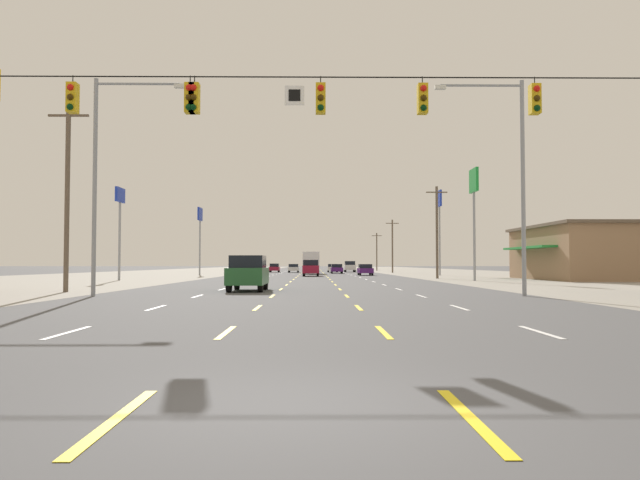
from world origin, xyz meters
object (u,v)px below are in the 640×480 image
Objects in this scene: suv_far_right_distant_b at (350,266)px; pole_sign_right_row_1 at (474,194)px; sedan_inner_right_far at (337,269)px; suv_center_turn_distant_c at (312,266)px; pole_sign_right_row_2 at (439,211)px; box_truck_center_turn_midfar at (311,262)px; sedan_inner_right_distant_a at (333,268)px; streetlight_right_row_0 at (514,171)px; sedan_inner_left_farther at (294,268)px; hatchback_far_left_farthest at (275,268)px; pole_sign_left_row_2 at (200,223)px; suv_center_turn_near at (311,268)px; streetlight_left_row_0 at (104,170)px; pole_sign_left_row_1 at (120,210)px; suv_inner_left_nearest at (248,273)px; sedan_far_right_mid at (365,270)px.

suv_far_right_distant_b is 0.49× the size of pole_sign_right_row_1.
pole_sign_right_row_1 is (10.80, -39.87, 7.03)m from sedan_inner_right_far.
pole_sign_right_row_2 reaches higher than suv_center_turn_distant_c.
pole_sign_right_row_2 is at bearing -34.34° from box_truck_center_turn_midfar.
sedan_inner_right_distant_a is at bearing 101.56° from pole_sign_right_row_1.
box_truck_center_turn_midfar is 62.19m from streetlight_right_row_0.
sedan_inner_left_farther is 33.54m from pole_sign_right_row_2.
pole_sign_right_row_1 is (21.29, -53.61, 7.00)m from hatchback_far_left_farthest.
pole_sign_right_row_2 is at bearing -66.09° from sedan_inner_right_distant_a.
pole_sign_right_row_2 is at bearing -7.69° from pole_sign_left_row_2.
suv_center_turn_near is 25.82m from pole_sign_right_row_1.
hatchback_far_left_farthest is at bearing 101.79° from streetlight_right_row_0.
suv_center_turn_distant_c is at bearing 151.38° from suv_far_right_distant_b.
sedan_inner_right_distant_a is (3.73, 17.90, -1.08)m from box_truck_center_turn_midfar.
streetlight_right_row_0 is (5.99, -65.22, 5.19)m from sedan_inner_right_far.
streetlight_left_row_0 reaches higher than sedan_inner_right_distant_a.
suv_center_turn_near is at bearing 46.81° from pole_sign_left_row_1.
sedan_inner_right_far is at bearing 78.81° from suv_center_turn_near.
pole_sign_left_row_2 is at bearing -149.80° from sedan_inner_right_far.
suv_inner_left_nearest is 49.14m from pole_sign_right_row_2.
pole_sign_left_row_1 is (-17.40, -18.53, 5.41)m from suv_center_turn_near.
suv_far_right_distant_b is (-0.14, 31.73, 0.27)m from sedan_far_right_mid.
streetlight_right_row_0 is (6.20, -79.15, 5.19)m from sedan_inner_right_distant_a.
pole_sign_left_row_1 reaches higher than hatchback_far_left_farthest.
suv_inner_left_nearest is 55.82m from box_truck_center_turn_midfar.
suv_far_right_distant_b is (3.22, 2.86, 0.27)m from sedan_inner_right_distant_a.
pole_sign_left_row_2 is 0.89× the size of streetlight_right_row_0.
box_truck_center_turn_midfar is at bearing 112.32° from pole_sign_right_row_1.
pole_sign_right_row_2 is (9.78, -32.20, 7.28)m from suv_far_right_distant_b.
streetlight_right_row_0 reaches higher than suv_center_turn_distant_c.
sedan_far_right_mid is 1.15× the size of hatchback_far_left_farthest.
sedan_inner_right_far is at bearing 83.09° from suv_inner_left_nearest.
pole_sign_right_row_2 is (16.71, 4.34, 7.28)m from suv_center_turn_near.
suv_far_right_distant_b is at bearing 92.08° from streetlight_right_row_0.
streetlight_left_row_0 is (-9.53, -61.25, 4.13)m from box_truck_center_turn_midfar.
suv_inner_left_nearest is 0.48× the size of streetlight_right_row_0.
pole_sign_left_row_1 is at bearing -113.82° from suv_far_right_distant_b.
suv_inner_left_nearest is at bearing -76.30° from pole_sign_left_row_2.
suv_inner_left_nearest is 0.49× the size of pole_sign_right_row_1.
streetlight_left_row_0 is at bearing 180.00° from streetlight_right_row_0.
pole_sign_left_row_1 is at bearing -146.15° from pole_sign_right_row_2.
suv_center_turn_near is at bearing 85.24° from suv_inner_left_nearest.
streetlight_left_row_0 is at bearing -133.75° from pole_sign_right_row_1.
pole_sign_right_row_1 is (14.71, -20.12, 6.76)m from suv_center_turn_near.
sedan_far_right_mid is 1.00× the size of sedan_inner_right_far.
sedan_inner_right_far is at bearing 95.25° from streetlight_right_row_0.
streetlight_left_row_0 is (5.61, -54.12, -1.17)m from pole_sign_left_row_2.
pole_sign_left_row_2 is at bearing -119.07° from sedan_inner_left_farther.
pole_sign_right_row_1 is (29.88, -28.77, 0.65)m from pole_sign_left_row_2.
sedan_inner_right_distant_a is at bearing -61.02° from suv_center_turn_distant_c.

